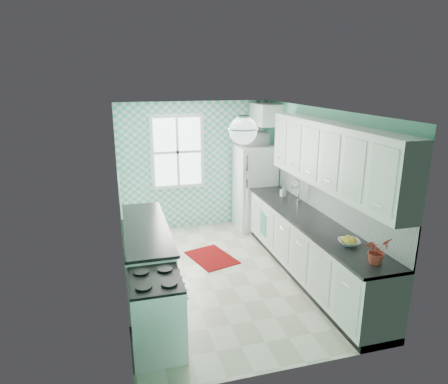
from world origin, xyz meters
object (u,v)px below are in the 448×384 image
object	(u,v)px
fridge	(255,187)
sink	(290,204)
microwave	(256,139)
ceiling_light	(243,130)
fruit_bowl	(349,242)
stove	(157,313)
potted_plant	(377,251)

from	to	relation	value
fridge	sink	xyz separation A→B (m)	(0.09, -1.45, 0.10)
sink	microwave	size ratio (longest dim) A/B	1.15
ceiling_light	fruit_bowl	size ratio (longest dim) A/B	1.35
ceiling_light	sink	distance (m)	2.17
stove	fruit_bowl	distance (m)	2.46
ceiling_light	stove	size ratio (longest dim) A/B	0.41
fridge	fruit_bowl	xyz separation A→B (m)	(0.09, -3.20, 0.14)
sink	ceiling_light	bearing A→B (deg)	-138.97
ceiling_light	potted_plant	xyz separation A→B (m)	(1.20, -1.13, -1.23)
ceiling_light	sink	bearing A→B (deg)	43.74
fruit_bowl	microwave	distance (m)	3.30
sink	fridge	bearing A→B (deg)	91.03
fridge	sink	world-z (taller)	fridge
sink	potted_plant	size ratio (longest dim) A/B	1.74
sink	potted_plant	distance (m)	2.29
ceiling_light	sink	size ratio (longest dim) A/B	0.66
stove	fruit_bowl	xyz separation A→B (m)	(2.40, 0.10, 0.52)
ceiling_light	sink	xyz separation A→B (m)	(1.20, 1.15, -1.39)
stove	microwave	distance (m)	4.24
ceiling_light	fridge	size ratio (longest dim) A/B	0.21
sink	potted_plant	xyz separation A→B (m)	(-0.00, -2.28, 0.16)
fridge	sink	size ratio (longest dim) A/B	3.13
ceiling_light	fruit_bowl	bearing A→B (deg)	-26.49
stove	fruit_bowl	world-z (taller)	fruit_bowl
ceiling_light	fruit_bowl	world-z (taller)	ceiling_light
fridge	stove	size ratio (longest dim) A/B	1.95
potted_plant	stove	bearing A→B (deg)	169.78
stove	fruit_bowl	bearing A→B (deg)	5.98
fruit_bowl	microwave	bearing A→B (deg)	91.61
ceiling_light	fridge	bearing A→B (deg)	66.89
fruit_bowl	microwave	size ratio (longest dim) A/B	0.56
fruit_bowl	ceiling_light	bearing A→B (deg)	153.51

